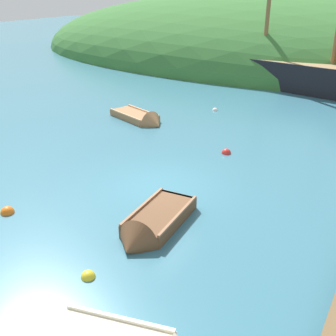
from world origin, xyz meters
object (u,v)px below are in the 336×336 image
(rowboat_center, at_px, (142,120))
(buoy_orange, at_px, (8,213))
(buoy_white, at_px, (215,110))
(buoy_red, at_px, (226,153))
(sailing_ship, at_px, (299,78))
(buoy_yellow, at_px, (88,277))
(rowboat_outer_right, at_px, (151,227))

(rowboat_center, bearing_deg, buoy_orange, -62.06)
(rowboat_center, height_order, buoy_white, rowboat_center)
(buoy_red, bearing_deg, buoy_white, 119.57)
(sailing_ship, height_order, buoy_orange, sailing_ship)
(buoy_yellow, bearing_deg, rowboat_center, 118.51)
(rowboat_outer_right, height_order, buoy_orange, rowboat_outer_right)
(rowboat_outer_right, xyz_separation_m, buoy_red, (-0.56, 6.52, -0.13))
(rowboat_center, height_order, buoy_red, rowboat_center)
(buoy_red, height_order, buoy_white, buoy_red)
(rowboat_center, bearing_deg, sailing_ship, 85.24)
(rowboat_outer_right, xyz_separation_m, buoy_orange, (-4.36, -1.46, -0.13))
(rowboat_outer_right, relative_size, buoy_orange, 7.61)
(sailing_ship, xyz_separation_m, buoy_yellow, (0.96, -22.25, -0.68))
(sailing_ship, bearing_deg, buoy_red, 102.10)
(rowboat_outer_right, distance_m, rowboat_center, 10.23)
(buoy_red, relative_size, buoy_white, 1.32)
(rowboat_center, relative_size, buoy_orange, 8.47)
(buoy_red, bearing_deg, rowboat_outer_right, -85.07)
(rowboat_center, bearing_deg, rowboat_outer_right, -35.68)
(sailing_ship, distance_m, rowboat_outer_right, 19.81)
(rowboat_center, xyz_separation_m, buoy_white, (2.37, 3.72, -0.09))
(rowboat_center, distance_m, buoy_orange, 9.87)
(buoy_yellow, height_order, buoy_red, buoy_red)
(buoy_red, height_order, buoy_orange, buoy_orange)
(rowboat_outer_right, xyz_separation_m, buoy_yellow, (-0.19, -2.48, -0.13))
(buoy_white, bearing_deg, sailing_ship, 72.17)
(buoy_yellow, relative_size, buoy_red, 0.90)
(buoy_white, xyz_separation_m, buoy_orange, (-0.70, -13.44, 0.00))
(buoy_yellow, bearing_deg, rowboat_outer_right, 85.50)
(rowboat_center, bearing_deg, buoy_red, 0.52)
(buoy_yellow, relative_size, buoy_white, 1.19)
(buoy_orange, bearing_deg, sailing_ship, 81.42)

